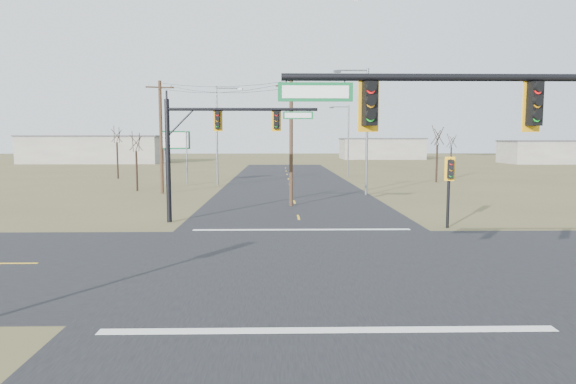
% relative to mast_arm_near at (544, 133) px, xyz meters
% --- Properties ---
extents(ground, '(320.00, 320.00, 0.00)m').
position_rel_mast_arm_near_xyz_m(ground, '(-5.17, 8.03, -5.16)').
color(ground, brown).
rests_on(ground, ground).
extents(road_ew, '(160.00, 14.00, 0.02)m').
position_rel_mast_arm_near_xyz_m(road_ew, '(-5.17, 8.03, -5.15)').
color(road_ew, black).
rests_on(road_ew, ground).
extents(road_ns, '(14.00, 160.00, 0.02)m').
position_rel_mast_arm_near_xyz_m(road_ns, '(-5.17, 8.03, -5.15)').
color(road_ns, black).
rests_on(road_ns, ground).
extents(stop_bar_near, '(12.00, 0.40, 0.01)m').
position_rel_mast_arm_near_xyz_m(stop_bar_near, '(-5.17, 0.53, -5.13)').
color(stop_bar_near, silver).
rests_on(stop_bar_near, road_ns).
extents(stop_bar_far, '(12.00, 0.40, 0.01)m').
position_rel_mast_arm_near_xyz_m(stop_bar_far, '(-5.17, 15.53, -5.13)').
color(stop_bar_far, silver).
rests_on(stop_bar_far, road_ns).
extents(mast_arm_near, '(10.34, 0.56, 7.08)m').
position_rel_mast_arm_near_xyz_m(mast_arm_near, '(0.00, 0.00, 0.00)').
color(mast_arm_near, black).
rests_on(mast_arm_near, ground).
extents(mast_arm_far, '(9.10, 0.46, 7.37)m').
position_rel_mast_arm_near_xyz_m(mast_arm_far, '(-10.17, 18.46, 0.15)').
color(mast_arm_far, black).
rests_on(mast_arm_far, ground).
extents(pedestal_signal_ne, '(0.64, 0.54, 4.06)m').
position_rel_mast_arm_near_xyz_m(pedestal_signal_ne, '(3.12, 15.94, -2.17)').
color(pedestal_signal_ne, black).
rests_on(pedestal_signal_ne, ground).
extents(utility_pole_near, '(2.29, 0.62, 9.48)m').
position_rel_mast_arm_near_xyz_m(utility_pole_near, '(-5.50, 25.79, -0.24)').
color(utility_pole_near, '#472D1E').
rests_on(utility_pole_near, ground).
extents(utility_pole_far, '(2.45, 0.81, 10.29)m').
position_rel_mast_arm_near_xyz_m(utility_pole_far, '(-17.19, 35.01, 0.16)').
color(utility_pole_far, '#472D1E').
rests_on(utility_pole_far, ground).
extents(highway_sign, '(3.04, 0.95, 5.89)m').
position_rel_mast_arm_near_xyz_m(highway_sign, '(-17.62, 43.84, -0.98)').
color(highway_sign, slate).
rests_on(highway_sign, ground).
extents(streetlight_a, '(3.14, 0.49, 11.20)m').
position_rel_mast_arm_near_xyz_m(streetlight_a, '(1.17, 33.12, 1.13)').
color(streetlight_a, slate).
rests_on(streetlight_a, ground).
extents(streetlight_b, '(2.64, 0.40, 9.43)m').
position_rel_mast_arm_near_xyz_m(streetlight_b, '(2.63, 55.43, 0.13)').
color(streetlight_b, slate).
rests_on(streetlight_b, ground).
extents(streetlight_c, '(2.99, 0.45, 10.67)m').
position_rel_mast_arm_near_xyz_m(streetlight_c, '(-12.87, 43.66, 0.84)').
color(streetlight_c, slate).
rests_on(streetlight_c, ground).
extents(bare_tree_a, '(3.22, 3.22, 6.09)m').
position_rel_mast_arm_near_xyz_m(bare_tree_a, '(-20.14, 37.35, -0.34)').
color(bare_tree_a, black).
rests_on(bare_tree_a, ground).
extents(bare_tree_b, '(3.52, 3.52, 7.05)m').
position_rel_mast_arm_near_xyz_m(bare_tree_b, '(-26.81, 52.96, 0.47)').
color(bare_tree_b, black).
rests_on(bare_tree_b, ground).
extents(bare_tree_c, '(3.77, 3.77, 6.99)m').
position_rel_mast_arm_near_xyz_m(bare_tree_c, '(12.01, 46.89, 0.32)').
color(bare_tree_c, black).
rests_on(bare_tree_c, ground).
extents(bare_tree_d, '(2.85, 2.85, 5.99)m').
position_rel_mast_arm_near_xyz_m(bare_tree_d, '(15.12, 51.15, -0.33)').
color(bare_tree_d, black).
rests_on(bare_tree_d, ground).
extents(warehouse_left, '(28.00, 14.00, 5.50)m').
position_rel_mast_arm_near_xyz_m(warehouse_left, '(-45.17, 98.03, -2.41)').
color(warehouse_left, '#AAA697').
rests_on(warehouse_left, ground).
extents(warehouse_mid, '(20.00, 12.00, 5.00)m').
position_rel_mast_arm_near_xyz_m(warehouse_mid, '(19.83, 118.03, -2.66)').
color(warehouse_mid, '#AAA697').
rests_on(warehouse_mid, ground).
extents(warehouse_right, '(18.00, 10.00, 4.50)m').
position_rel_mast_arm_near_xyz_m(warehouse_right, '(49.83, 93.03, -2.91)').
color(warehouse_right, '#AAA697').
rests_on(warehouse_right, ground).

